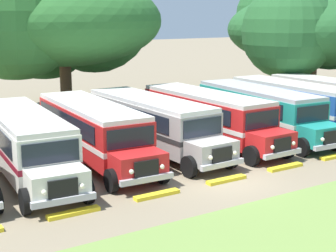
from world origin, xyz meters
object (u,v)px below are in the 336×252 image
object	(u,v)px
parked_bus_slot_7	(295,102)
parked_bus_slot_8	(334,99)
parked_bus_slot_6	(261,109)
secondary_tree	(308,27)
parked_bus_slot_5	(209,115)
parked_bus_slot_3	(93,129)
parked_bus_slot_4	(152,121)
broad_shade_tree	(57,18)
parked_bus_slot_2	(25,140)

from	to	relation	value
parked_bus_slot_7	parked_bus_slot_8	size ratio (longest dim) A/B	1.00
parked_bus_slot_6	secondary_tree	world-z (taller)	secondary_tree
parked_bus_slot_5	secondary_tree	world-z (taller)	secondary_tree
parked_bus_slot_3	parked_bus_slot_5	size ratio (longest dim) A/B	1.00
parked_bus_slot_6	parked_bus_slot_7	distance (m)	3.59
parked_bus_slot_4	broad_shade_tree	bearing A→B (deg)	-178.91
parked_bus_slot_2	parked_bus_slot_8	world-z (taller)	same
parked_bus_slot_3	parked_bus_slot_7	world-z (taller)	same
broad_shade_tree	secondary_tree	bearing A→B (deg)	-9.52
parked_bus_slot_3	parked_bus_slot_6	world-z (taller)	same
parked_bus_slot_8	parked_bus_slot_5	bearing A→B (deg)	-89.48
parked_bus_slot_6	parked_bus_slot_8	distance (m)	6.94
parked_bus_slot_2	parked_bus_slot_5	bearing A→B (deg)	96.01
parked_bus_slot_2	parked_bus_slot_6	world-z (taller)	same
parked_bus_slot_2	parked_bus_slot_3	world-z (taller)	same
parked_bus_slot_5	secondary_tree	xyz separation A→B (m)	(16.84, 8.53, 4.54)
parked_bus_slot_3	parked_bus_slot_4	size ratio (longest dim) A/B	1.00
parked_bus_slot_5	secondary_tree	size ratio (longest dim) A/B	0.67
parked_bus_slot_5	parked_bus_slot_8	distance (m)	10.64
parked_bus_slot_2	secondary_tree	bearing A→B (deg)	111.94
parked_bus_slot_6	secondary_tree	distance (m)	16.45
parked_bus_slot_4	parked_bus_slot_2	bearing A→B (deg)	-87.88
parked_bus_slot_7	secondary_tree	distance (m)	13.39
parked_bus_slot_4	parked_bus_slot_7	distance (m)	10.86
parked_bus_slot_6	secondary_tree	size ratio (longest dim) A/B	0.67
parked_bus_slot_2	parked_bus_slot_5	world-z (taller)	same
parked_bus_slot_4	parked_bus_slot_7	world-z (taller)	same
parked_bus_slot_5	broad_shade_tree	xyz separation A→B (m)	(-4.29, 12.08, 5.32)
parked_bus_slot_7	broad_shade_tree	bearing A→B (deg)	-134.96
parked_bus_slot_6	broad_shade_tree	xyz separation A→B (m)	(-7.99, 12.34, 5.32)
broad_shade_tree	parked_bus_slot_4	bearing A→B (deg)	-86.80
parked_bus_slot_5	parked_bus_slot_7	distance (m)	7.25
parked_bus_slot_6	secondary_tree	xyz separation A→B (m)	(13.14, 8.79, 4.54)
parked_bus_slot_3	parked_bus_slot_5	xyz separation A→B (m)	(7.04, -0.13, 0.00)
parked_bus_slot_6	broad_shade_tree	world-z (taller)	broad_shade_tree
parked_bus_slot_8	broad_shade_tree	size ratio (longest dim) A/B	0.71
parked_bus_slot_2	parked_bus_slot_8	distance (m)	21.27
broad_shade_tree	secondary_tree	xyz separation A→B (m)	(21.13, -3.54, -0.78)
parked_bus_slot_2	parked_bus_slot_7	size ratio (longest dim) A/B	1.01
parked_bus_slot_6	parked_bus_slot_7	world-z (taller)	same
parked_bus_slot_5	parked_bus_slot_7	world-z (taller)	same
parked_bus_slot_7	secondary_tree	size ratio (longest dim) A/B	0.67
broad_shade_tree	secondary_tree	world-z (taller)	broad_shade_tree
parked_bus_slot_2	parked_bus_slot_3	bearing A→B (deg)	102.09
parked_bus_slot_2	parked_bus_slot_5	distance (m)	10.64
parked_bus_slot_8	broad_shade_tree	distance (m)	19.88
parked_bus_slot_6	parked_bus_slot_8	size ratio (longest dim) A/B	1.01
parked_bus_slot_2	parked_bus_slot_7	world-z (taller)	same
parked_bus_slot_5	parked_bus_slot_7	size ratio (longest dim) A/B	1.00
parked_bus_slot_4	parked_bus_slot_8	world-z (taller)	same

